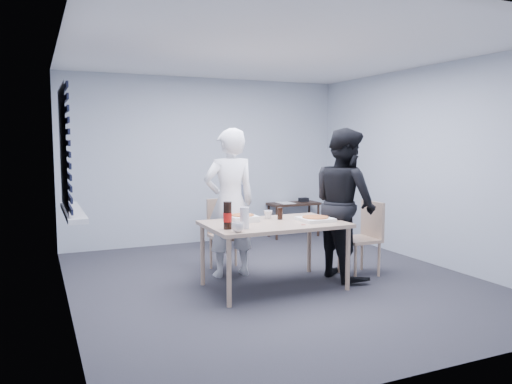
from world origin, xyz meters
name	(u,v)px	position (x,y,z in m)	size (l,w,h in m)	color
room	(67,159)	(-2.20, 0.40, 1.44)	(5.00, 5.00, 5.00)	#2F2E34
dining_table	(274,228)	(-0.13, -0.22, 0.67)	(1.50, 0.95, 0.73)	tan
chair_far	(226,229)	(-0.33, 0.75, 0.51)	(0.42, 0.42, 0.89)	tan
chair_right	(365,232)	(1.14, -0.16, 0.51)	(0.42, 0.42, 0.89)	tan
person_white	(230,203)	(-0.39, 0.44, 0.89)	(0.65, 0.42, 1.77)	white
person_black	(344,203)	(0.82, -0.17, 0.89)	(0.86, 0.47, 1.77)	black
side_table	(294,207)	(1.47, 2.28, 0.50)	(0.87, 0.39, 0.58)	#311D15
stool	(232,223)	(0.13, 1.69, 0.41)	(0.38, 0.38, 0.52)	black
backpack	(233,201)	(0.13, 1.68, 0.74)	(0.32, 0.24, 0.45)	slate
pizza_box_a	(243,218)	(-0.41, -0.01, 0.77)	(0.30, 0.30, 0.07)	white
pizza_box_b	(315,219)	(0.34, -0.32, 0.75)	(0.34, 0.34, 0.05)	white
mug_a	(238,227)	(-0.71, -0.60, 0.78)	(0.12, 0.12, 0.10)	white
mug_b	(268,215)	(-0.07, 0.04, 0.78)	(0.10, 0.10, 0.09)	white
cola_glass	(280,214)	(0.02, -0.07, 0.80)	(0.06, 0.06, 0.14)	black
soda_bottle	(228,216)	(-0.74, -0.40, 0.87)	(0.09, 0.09, 0.28)	black
plastic_cups	(245,218)	(-0.57, -0.44, 0.84)	(0.09, 0.09, 0.22)	silver
rubber_band	(303,225)	(0.09, -0.49, 0.73)	(0.05, 0.05, 0.00)	red
papers	(286,203)	(1.32, 2.29, 0.58)	(0.24, 0.32, 0.01)	white
black_box	(304,200)	(1.69, 2.33, 0.61)	(0.15, 0.11, 0.07)	black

